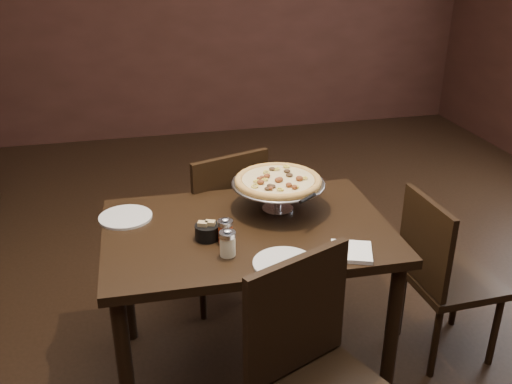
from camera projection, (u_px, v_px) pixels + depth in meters
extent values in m
cube|color=black|center=(260.00, 352.00, 2.89)|extent=(6.00, 7.00, 0.02)
cube|color=black|center=(247.00, 231.00, 2.47)|extent=(1.25, 0.85, 0.04)
cylinder|color=black|center=(126.00, 374.00, 2.22)|extent=(0.06, 0.06, 0.73)
cylinder|color=black|center=(391.00, 336.00, 2.43)|extent=(0.06, 0.06, 0.73)
cylinder|color=black|center=(125.00, 278.00, 2.84)|extent=(0.06, 0.06, 0.73)
cylinder|color=black|center=(337.00, 254.00, 3.05)|extent=(0.06, 0.06, 0.73)
cylinder|color=silver|center=(278.00, 209.00, 2.62)|extent=(0.14, 0.14, 0.01)
cylinder|color=silver|center=(278.00, 197.00, 2.60)|extent=(0.03, 0.03, 0.11)
cylinder|color=silver|center=(278.00, 185.00, 2.57)|extent=(0.10, 0.10, 0.01)
cylinder|color=#96969A|center=(278.00, 183.00, 2.57)|extent=(0.41, 0.41, 0.01)
torus|color=#96969A|center=(278.00, 183.00, 2.57)|extent=(0.42, 0.42, 0.01)
cylinder|color=#A87432|center=(278.00, 181.00, 2.56)|extent=(0.38, 0.38, 0.01)
torus|color=#A87432|center=(278.00, 181.00, 2.56)|extent=(0.40, 0.40, 0.03)
cylinder|color=tan|center=(278.00, 180.00, 2.56)|extent=(0.33, 0.33, 0.01)
cylinder|color=beige|center=(228.00, 246.00, 2.24)|extent=(0.06, 0.06, 0.08)
cylinder|color=silver|center=(227.00, 234.00, 2.21)|extent=(0.07, 0.07, 0.02)
ellipsoid|color=silver|center=(227.00, 231.00, 2.21)|extent=(0.04, 0.04, 0.01)
cylinder|color=maroon|center=(226.00, 233.00, 2.33)|extent=(0.06, 0.06, 0.08)
cylinder|color=silver|center=(225.00, 223.00, 2.31)|extent=(0.06, 0.06, 0.02)
ellipsoid|color=silver|center=(225.00, 219.00, 2.31)|extent=(0.03, 0.03, 0.01)
cylinder|color=black|center=(207.00, 232.00, 2.36)|extent=(0.10, 0.10, 0.06)
cube|color=tan|center=(203.00, 229.00, 2.35)|extent=(0.05, 0.04, 0.07)
cube|color=tan|center=(210.00, 228.00, 2.36)|extent=(0.05, 0.04, 0.07)
cube|color=white|center=(351.00, 252.00, 2.26)|extent=(0.21, 0.21, 0.02)
cylinder|color=silver|center=(126.00, 217.00, 2.54)|extent=(0.24, 0.24, 0.01)
cylinder|color=silver|center=(284.00, 264.00, 2.18)|extent=(0.24, 0.24, 0.01)
cone|color=silver|center=(308.00, 199.00, 2.41)|extent=(0.14, 0.14, 0.00)
cylinder|color=black|center=(308.00, 198.00, 2.41)|extent=(0.10, 0.08, 0.02)
cube|color=black|center=(214.00, 226.00, 3.17)|extent=(0.55, 0.55, 0.04)
cube|color=black|center=(231.00, 197.00, 2.91)|extent=(0.42, 0.17, 0.45)
cylinder|color=black|center=(227.00, 241.00, 3.49)|extent=(0.04, 0.04, 0.42)
cylinder|color=black|center=(175.00, 257.00, 3.32)|extent=(0.04, 0.04, 0.42)
cylinder|color=black|center=(258.00, 267.00, 3.22)|extent=(0.04, 0.04, 0.42)
cylinder|color=black|center=(202.00, 286.00, 3.05)|extent=(0.04, 0.04, 0.42)
cube|color=black|center=(297.00, 314.00, 1.99)|extent=(0.42, 0.20, 0.46)
cube|color=black|center=(453.00, 280.00, 2.74)|extent=(0.41, 0.41, 0.04)
cube|color=black|center=(425.00, 242.00, 2.60)|extent=(0.04, 0.40, 0.42)
cylinder|color=black|center=(495.00, 331.00, 2.73)|extent=(0.03, 0.03, 0.39)
cylinder|color=black|center=(456.00, 293.00, 3.01)|extent=(0.03, 0.03, 0.39)
cylinder|color=black|center=(435.00, 343.00, 2.65)|extent=(0.03, 0.03, 0.39)
cylinder|color=black|center=(401.00, 303.00, 2.93)|extent=(0.03, 0.03, 0.39)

